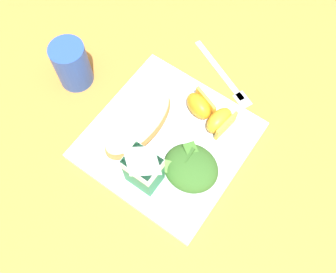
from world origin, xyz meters
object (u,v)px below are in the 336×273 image
object	(u,v)px
cheesy_pizza_bread	(138,123)
orange_wedge_middle	(199,105)
orange_wedge_front	(220,121)
green_salad_pile	(191,168)
metal_fork	(226,78)
drinking_blue_cup	(72,65)
milk_carton	(143,167)
white_plate	(168,140)

from	to	relation	value
cheesy_pizza_bread	orange_wedge_middle	size ratio (longest dim) A/B	2.50
orange_wedge_front	green_salad_pile	bearing A→B (deg)	93.52
metal_fork	drinking_blue_cup	world-z (taller)	drinking_blue_cup
cheesy_pizza_bread	drinking_blue_cup	xyz separation A→B (m)	(0.18, -0.02, 0.02)
cheesy_pizza_bread	metal_fork	xyz separation A→B (m)	(-0.07, -0.20, -0.03)
metal_fork	green_salad_pile	bearing A→B (deg)	104.33
cheesy_pizza_bread	orange_wedge_middle	bearing A→B (deg)	-126.76
milk_carton	orange_wedge_middle	bearing A→B (deg)	-90.65
milk_carton	orange_wedge_front	distance (m)	0.18
green_salad_pile	orange_wedge_front	size ratio (longest dim) A/B	1.55
white_plate	green_salad_pile	size ratio (longest dim) A/B	2.80
white_plate	milk_carton	distance (m)	0.11
green_salad_pile	metal_fork	world-z (taller)	green_salad_pile
cheesy_pizza_bread	orange_wedge_middle	world-z (taller)	orange_wedge_middle
white_plate	milk_carton	bearing A→B (deg)	97.63
metal_fork	drinking_blue_cup	xyz separation A→B (m)	(0.25, 0.18, 0.05)
white_plate	orange_wedge_middle	xyz separation A→B (m)	(-0.01, -0.08, 0.03)
cheesy_pizza_bread	green_salad_pile	distance (m)	0.13
orange_wedge_front	orange_wedge_middle	bearing A→B (deg)	-6.35
green_salad_pile	orange_wedge_middle	distance (m)	0.13
white_plate	cheesy_pizza_bread	bearing A→B (deg)	12.55
orange_wedge_middle	drinking_blue_cup	xyz separation A→B (m)	(0.25, 0.08, 0.01)
metal_fork	orange_wedge_middle	bearing A→B (deg)	89.30
metal_fork	orange_wedge_front	bearing A→B (deg)	114.18
orange_wedge_middle	orange_wedge_front	bearing A→B (deg)	173.65
milk_carton	drinking_blue_cup	world-z (taller)	milk_carton
orange_wedge_front	orange_wedge_middle	world-z (taller)	same
milk_carton	green_salad_pile	bearing A→B (deg)	-135.24
green_salad_pile	metal_fork	bearing A→B (deg)	-75.67
cheesy_pizza_bread	green_salad_pile	world-z (taller)	green_salad_pile
cheesy_pizza_bread	orange_wedge_front	bearing A→B (deg)	-143.23
orange_wedge_front	orange_wedge_middle	xyz separation A→B (m)	(0.05, -0.01, 0.00)
cheesy_pizza_bread	drinking_blue_cup	bearing A→B (deg)	-6.81
cheesy_pizza_bread	metal_fork	world-z (taller)	cheesy_pizza_bread
cheesy_pizza_bread	green_salad_pile	xyz separation A→B (m)	(-0.13, 0.02, 0.00)
green_salad_pile	milk_carton	size ratio (longest dim) A/B	0.91
drinking_blue_cup	metal_fork	bearing A→B (deg)	-144.77
milk_carton	drinking_blue_cup	distance (m)	0.27
white_plate	cheesy_pizza_bread	distance (m)	0.07
green_salad_pile	milk_carton	distance (m)	0.09
cheesy_pizza_bread	metal_fork	distance (m)	0.22
white_plate	drinking_blue_cup	size ratio (longest dim) A/B	2.81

